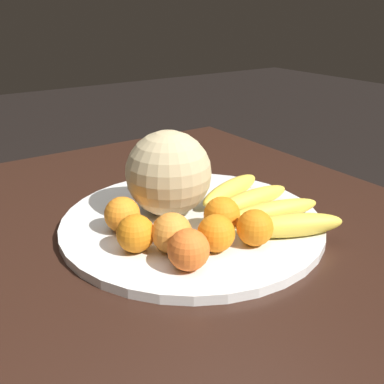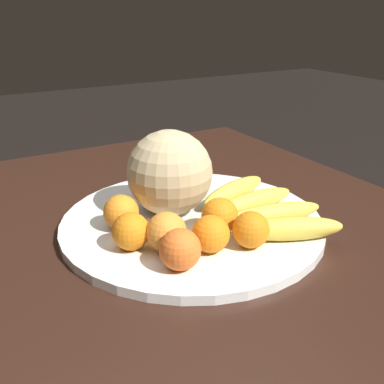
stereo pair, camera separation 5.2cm
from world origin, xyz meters
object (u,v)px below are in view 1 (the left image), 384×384
orange_mid_center (136,233)px  fruit_bowl (192,222)px  banana_bunch (260,206)px  orange_back_right (222,215)px  orange_side_extra (122,214)px  orange_front_left (171,233)px  orange_top_small (189,250)px  produce_tag (206,238)px  kitchen_table (214,303)px  orange_back_left (216,233)px  orange_front_right (255,228)px  melon (169,173)px

orange_mid_center → fruit_bowl: bearing=108.3°
banana_bunch → orange_back_right: size_ratio=4.46×
orange_mid_center → orange_side_extra: bearing=169.9°
orange_front_left → orange_top_small: 0.06m
orange_front_left → orange_back_right: size_ratio=1.03×
orange_mid_center → orange_back_right: size_ratio=0.97×
orange_back_right → produce_tag: bearing=-78.1°
kitchen_table → orange_front_left: (-0.00, -0.08, 0.16)m
orange_side_extra → produce_tag: size_ratio=0.80×
orange_back_left → orange_side_extra: (-0.14, -0.09, 0.00)m
kitchen_table → orange_back_right: orange_back_right is taller
kitchen_table → fruit_bowl: fruit_bowl is taller
orange_front_right → orange_back_right: (-0.06, -0.02, 0.00)m
orange_front_left → produce_tag: bearing=89.4°
orange_top_small → produce_tag: size_ratio=0.81×
orange_front_left → orange_back_left: size_ratio=1.07×
melon → produce_tag: bearing=-2.1°
fruit_bowl → banana_bunch: (0.06, 0.10, 0.03)m
orange_side_extra → orange_back_left: bearing=32.7°
orange_front_left → banana_bunch: bearing=94.7°
banana_bunch → orange_back_right: orange_back_right is taller
orange_front_left → orange_top_small: size_ratio=1.03×
orange_mid_center → orange_back_right: bearing=80.8°
orange_front_left → orange_side_extra: 0.11m
kitchen_table → orange_front_left: bearing=-90.9°
orange_back_right → orange_top_small: size_ratio=1.00×
orange_side_extra → orange_back_right: bearing=54.8°
orange_mid_center → produce_tag: (0.03, 0.11, -0.03)m
kitchen_table → orange_front_right: size_ratio=21.75×
orange_back_left → produce_tag: size_ratio=0.78×
orange_front_left → orange_mid_center: 0.05m
kitchen_table → orange_back_left: 0.16m
fruit_bowl → produce_tag: produce_tag is taller
fruit_bowl → orange_side_extra: size_ratio=7.73×
fruit_bowl → produce_tag: size_ratio=6.18×
melon → orange_side_extra: bearing=-80.5°
orange_front_left → produce_tag: orange_front_left is taller
melon → orange_front_right: 0.19m
fruit_bowl → kitchen_table: bearing=-4.7°
orange_top_small → orange_back_left: bearing=106.9°
orange_back_right → produce_tag: (0.01, -0.04, -0.03)m
orange_front_left → orange_back_left: 0.07m
orange_back_right → orange_side_extra: size_ratio=1.02×
produce_tag → kitchen_table: bearing=130.0°
orange_side_extra → produce_tag: (0.10, 0.10, -0.03)m
banana_bunch → orange_front_left: bearing=-171.9°
orange_front_right → orange_back_right: 0.06m
melon → orange_mid_center: 0.15m
orange_back_left → orange_side_extra: size_ratio=0.98×
melon → orange_front_right: size_ratio=2.62×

